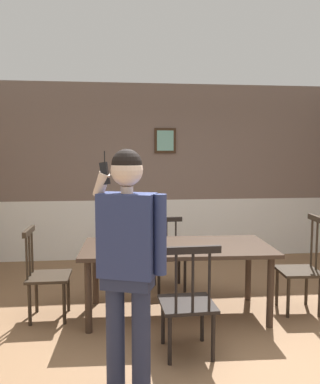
{
  "coord_description": "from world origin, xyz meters",
  "views": [
    {
      "loc": [
        -0.82,
        -3.52,
        1.75
      ],
      "look_at": [
        -0.46,
        -0.29,
        1.44
      ],
      "focal_mm": 37.13,
      "sensor_mm": 36.0,
      "label": 1
    }
  ],
  "objects_px": {
    "chair_near_window": "(45,275)",
    "chair_opposite_corner": "(302,268)",
    "chair_at_table_head": "(169,254)",
    "person_figure": "(128,252)",
    "chair_by_doorway": "(188,302)",
    "dining_table": "(177,253)"
  },
  "relations": [
    {
      "from": "chair_near_window",
      "to": "chair_opposite_corner",
      "type": "bearing_deg",
      "value": 87.8
    },
    {
      "from": "chair_near_window",
      "to": "chair_opposite_corner",
      "type": "height_order",
      "value": "chair_opposite_corner"
    },
    {
      "from": "chair_at_table_head",
      "to": "person_figure",
      "type": "distance_m",
      "value": 2.33
    },
    {
      "from": "chair_by_doorway",
      "to": "chair_opposite_corner",
      "type": "bearing_deg",
      "value": 27.65
    },
    {
      "from": "chair_at_table_head",
      "to": "chair_opposite_corner",
      "type": "distance_m",
      "value": 1.65
    },
    {
      "from": "dining_table",
      "to": "chair_near_window",
      "type": "xyz_separation_m",
      "value": [
        -1.39,
        0.06,
        -0.21
      ]
    },
    {
      "from": "chair_near_window",
      "to": "chair_by_doorway",
      "type": "height_order",
      "value": "chair_by_doorway"
    },
    {
      "from": "dining_table",
      "to": "person_figure",
      "type": "relative_size",
      "value": 1.15
    },
    {
      "from": "chair_at_table_head",
      "to": "chair_near_window",
      "type": "bearing_deg",
      "value": 25.86
    },
    {
      "from": "chair_near_window",
      "to": "person_figure",
      "type": "height_order",
      "value": "person_figure"
    },
    {
      "from": "dining_table",
      "to": "chair_by_doorway",
      "type": "relative_size",
      "value": 2.04
    },
    {
      "from": "chair_by_doorway",
      "to": "person_figure",
      "type": "bearing_deg",
      "value": -142.4
    },
    {
      "from": "dining_table",
      "to": "chair_at_table_head",
      "type": "height_order",
      "value": "chair_at_table_head"
    },
    {
      "from": "chair_by_doorway",
      "to": "chair_opposite_corner",
      "type": "height_order",
      "value": "chair_opposite_corner"
    },
    {
      "from": "dining_table",
      "to": "chair_opposite_corner",
      "type": "bearing_deg",
      "value": -2.38
    },
    {
      "from": "chair_near_window",
      "to": "chair_at_table_head",
      "type": "distance_m",
      "value": 1.64
    },
    {
      "from": "chair_near_window",
      "to": "chair_opposite_corner",
      "type": "relative_size",
      "value": 0.91
    },
    {
      "from": "dining_table",
      "to": "chair_at_table_head",
      "type": "xyz_separation_m",
      "value": [
        0.03,
        0.87,
        -0.24
      ]
    },
    {
      "from": "person_figure",
      "to": "dining_table",
      "type": "bearing_deg",
      "value": -93.09
    },
    {
      "from": "chair_at_table_head",
      "to": "chair_opposite_corner",
      "type": "height_order",
      "value": "chair_opposite_corner"
    },
    {
      "from": "chair_near_window",
      "to": "chair_at_table_head",
      "type": "height_order",
      "value": "chair_near_window"
    },
    {
      "from": "person_figure",
      "to": "chair_near_window",
      "type": "bearing_deg",
      "value": -38.34
    }
  ]
}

